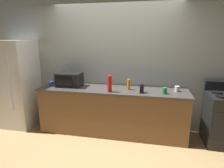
{
  "coord_description": "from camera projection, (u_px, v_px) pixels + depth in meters",
  "views": [
    {
      "loc": [
        0.7,
        -3.01,
        1.86
      ],
      "look_at": [
        0.0,
        0.4,
        1.0
      ],
      "focal_mm": 30.47,
      "sensor_mm": 36.0,
      "label": 1
    }
  ],
  "objects": [
    {
      "name": "cordless_phone",
      "position": [
        142.0,
        89.0,
        3.36
      ],
      "size": [
        0.07,
        0.12,
        0.15
      ],
      "primitive_type": "cube",
      "rotation": [
        0.0,
        0.0,
        -0.19
      ],
      "color": "black",
      "rests_on": "counter_run"
    },
    {
      "name": "refrigerator",
      "position": [
        17.0,
        84.0,
        4.01
      ],
      "size": [
        0.72,
        0.73,
        1.8
      ],
      "color": "white",
      "rests_on": "ground_plane"
    },
    {
      "name": "bottle_hot_sauce",
      "position": [
        110.0,
        84.0,
        3.4
      ],
      "size": [
        0.08,
        0.08,
        0.3
      ],
      "primitive_type": "cylinder",
      "color": "red",
      "rests_on": "counter_run"
    },
    {
      "name": "bottle_dish_soap",
      "position": [
        129.0,
        84.0,
        3.55
      ],
      "size": [
        0.06,
        0.06,
        0.2
      ],
      "primitive_type": "cylinder",
      "color": "orange",
      "rests_on": "counter_run"
    },
    {
      "name": "back_wall",
      "position": [
        116.0,
        63.0,
        3.89
      ],
      "size": [
        6.4,
        0.1,
        2.7
      ],
      "primitive_type": "cube",
      "color": "#9EA399",
      "rests_on": "ground_plane"
    },
    {
      "name": "mug_green",
      "position": [
        164.0,
        91.0,
        3.31
      ],
      "size": [
        0.08,
        0.08,
        0.11
      ],
      "primitive_type": "cylinder",
      "color": "#2D8C47",
      "rests_on": "counter_run"
    },
    {
      "name": "mug_blue",
      "position": [
        52.0,
        84.0,
        3.81
      ],
      "size": [
        0.08,
        0.08,
        0.1
      ],
      "primitive_type": "cylinder",
      "color": "#2D4CB2",
      "rests_on": "counter_run"
    },
    {
      "name": "ground_plane",
      "position": [
        108.0,
        143.0,
        3.45
      ],
      "size": [
        8.0,
        8.0,
        0.0
      ],
      "primitive_type": "plane",
      "color": "tan"
    },
    {
      "name": "microwave",
      "position": [
        69.0,
        80.0,
        3.8
      ],
      "size": [
        0.48,
        0.35,
        0.27
      ],
      "color": "black",
      "rests_on": "counter_run"
    },
    {
      "name": "stove_range",
      "position": [
        224.0,
        119.0,
        3.32
      ],
      "size": [
        0.6,
        0.61,
        1.08
      ],
      "color": "black",
      "rests_on": "ground_plane"
    },
    {
      "name": "mug_white",
      "position": [
        177.0,
        89.0,
        3.44
      ],
      "size": [
        0.08,
        0.08,
        0.1
      ],
      "primitive_type": "cylinder",
      "color": "white",
      "rests_on": "counter_run"
    },
    {
      "name": "counter_run",
      "position": [
        112.0,
        111.0,
        3.72
      ],
      "size": [
        2.84,
        0.64,
        0.9
      ],
      "color": "brown",
      "rests_on": "ground_plane"
    }
  ]
}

